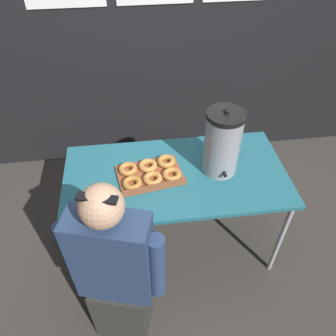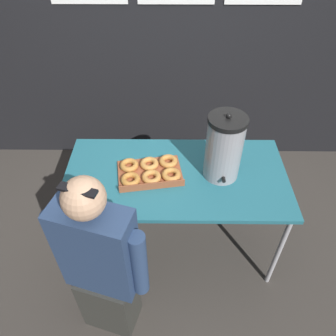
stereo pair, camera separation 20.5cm
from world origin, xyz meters
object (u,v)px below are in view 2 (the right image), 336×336
donut_box (150,171)px  cell_phone (84,204)px  coffee_urn (224,148)px  person_seated (102,267)px

donut_box → cell_phone: 0.46m
coffee_urn → person_seated: person_seated is taller
person_seated → cell_phone: bearing=-50.8°
coffee_urn → person_seated: bearing=-139.2°
donut_box → person_seated: size_ratio=0.35×
cell_phone → person_seated: size_ratio=0.12×
coffee_urn → cell_phone: 0.89m
coffee_urn → cell_phone: (-0.82, -0.27, -0.21)m
donut_box → coffee_urn: size_ratio=0.96×
donut_box → cell_phone: size_ratio=2.87×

